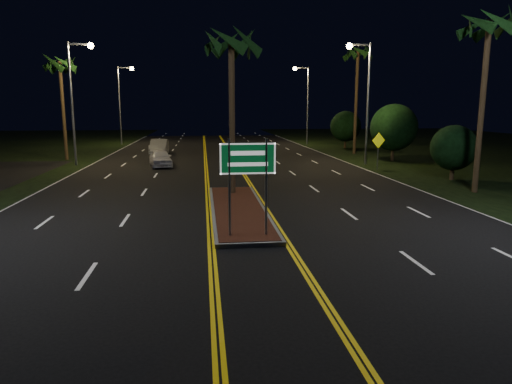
{
  "coord_description": "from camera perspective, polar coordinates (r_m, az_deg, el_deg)",
  "views": [
    {
      "loc": [
        -1.43,
        -11.72,
        4.32
      ],
      "look_at": [
        0.08,
        1.21,
        1.9
      ],
      "focal_mm": 32.0,
      "sensor_mm": 36.0,
      "label": 1
    }
  ],
  "objects": [
    {
      "name": "ground",
      "position": [
        12.57,
        0.28,
        -9.56
      ],
      "size": [
        120.0,
        120.0,
        0.0
      ],
      "primitive_type": "plane",
      "color": "black",
      "rests_on": "ground"
    },
    {
      "name": "median_island",
      "position": [
        19.25,
        -2.24,
        -2.2
      ],
      "size": [
        2.25,
        10.25,
        0.17
      ],
      "color": "gray",
      "rests_on": "ground"
    },
    {
      "name": "highway_sign",
      "position": [
        14.71,
        -1.03,
        3.04
      ],
      "size": [
        1.8,
        0.08,
        3.2
      ],
      "color": "gray",
      "rests_on": "ground"
    },
    {
      "name": "streetlight_left_mid",
      "position": [
        36.91,
        -21.55,
        11.88
      ],
      "size": [
        1.91,
        0.44,
        9.0
      ],
      "color": "gray",
      "rests_on": "ground"
    },
    {
      "name": "streetlight_left_far",
      "position": [
        56.49,
        -16.35,
        11.46
      ],
      "size": [
        1.91,
        0.44,
        9.0
      ],
      "color": "gray",
      "rests_on": "ground"
    },
    {
      "name": "streetlight_right_mid",
      "position": [
        35.83,
        13.3,
        12.39
      ],
      "size": [
        1.91,
        0.44,
        9.0
      ],
      "color": "gray",
      "rests_on": "ground"
    },
    {
      "name": "streetlight_right_far",
      "position": [
        55.07,
        6.1,
        11.85
      ],
      "size": [
        1.91,
        0.44,
        9.0
      ],
      "color": "gray",
      "rests_on": "ground"
    },
    {
      "name": "palm_median",
      "position": [
        22.46,
        -3.11,
        18.07
      ],
      "size": [
        2.4,
        2.4,
        8.3
      ],
      "color": "#382819",
      "rests_on": "ground"
    },
    {
      "name": "palm_left_far",
      "position": [
        41.46,
        -23.33,
        14.43
      ],
      "size": [
        2.4,
        2.4,
        8.8
      ],
      "color": "#382819",
      "rests_on": "ground"
    },
    {
      "name": "palm_right_near",
      "position": [
        26.1,
        27.13,
        18.0
      ],
      "size": [
        2.4,
        2.4,
        9.3
      ],
      "color": "#382819",
      "rests_on": "ground"
    },
    {
      "name": "palm_right_far",
      "position": [
        44.34,
        12.63,
        16.52
      ],
      "size": [
        2.4,
        2.4,
        10.3
      ],
      "color": "#382819",
      "rests_on": "ground"
    },
    {
      "name": "shrub_near",
      "position": [
        29.83,
        23.49,
        5.09
      ],
      "size": [
        2.7,
        2.7,
        3.3
      ],
      "color": "#382819",
      "rests_on": "ground"
    },
    {
      "name": "shrub_mid",
      "position": [
        38.94,
        16.84,
        7.73
      ],
      "size": [
        3.78,
        3.78,
        4.62
      ],
      "color": "#382819",
      "rests_on": "ground"
    },
    {
      "name": "shrub_far",
      "position": [
        50.13,
        11.14,
        8.06
      ],
      "size": [
        3.24,
        3.24,
        3.96
      ],
      "color": "#382819",
      "rests_on": "ground"
    },
    {
      "name": "car_near",
      "position": [
        34.55,
        -11.86,
        4.36
      ],
      "size": [
        2.65,
        4.72,
        1.49
      ],
      "primitive_type": "imported",
      "rotation": [
        0.0,
        0.0,
        0.17
      ],
      "color": "white",
      "rests_on": "ground"
    },
    {
      "name": "car_far",
      "position": [
        43.62,
        -12.0,
        5.7
      ],
      "size": [
        2.14,
        4.98,
        1.66
      ],
      "primitive_type": "imported",
      "rotation": [
        0.0,
        0.0,
        -0.0
      ],
      "color": "#9DA0A5",
      "rests_on": "ground"
    },
    {
      "name": "warning_sign",
      "position": [
        33.21,
        15.04,
        5.63
      ],
      "size": [
        1.04,
        0.37,
        2.59
      ],
      "rotation": [
        0.0,
        0.0,
        0.32
      ],
      "color": "gray",
      "rests_on": "ground"
    }
  ]
}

